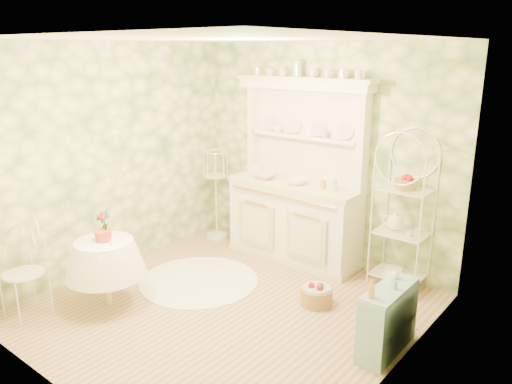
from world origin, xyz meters
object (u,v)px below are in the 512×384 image
Objects in this scene: kitchen_dresser at (295,172)px; floor_basket at (316,294)px; round_table at (106,270)px; cafe_chair at (23,269)px; bakers_rack at (403,207)px; side_shelf at (388,319)px; birdcage_stand at (216,191)px.

kitchen_dresser is 6.62× the size of floor_basket.
floor_basket is at bearing 38.78° from round_table.
cafe_chair is (-0.46, -0.64, 0.10)m from round_table.
kitchen_dresser is 2.50m from round_table.
floor_basket is at bearing 57.72° from cafe_chair.
kitchen_dresser is at bearing 69.88° from round_table.
bakers_rack is 5.51× the size of floor_basket.
kitchen_dresser is 3.15× the size of side_shelf.
cafe_chair is at bearing -89.93° from birdcage_stand.
round_table is at bearing -157.96° from side_shelf.
kitchen_dresser reaches higher than birdcage_stand.
bakers_rack is at bearing 62.10° from floor_basket.
cafe_chair reaches higher than side_shelf.
cafe_chair is (-3.11, -1.70, 0.19)m from side_shelf.
cafe_chair is at bearing -132.12° from bakers_rack.
side_shelf is at bearing -19.01° from floor_basket.
side_shelf is 0.92× the size of round_table.
side_shelf is at bearing 21.71° from round_table.
birdcage_stand is at bearing 160.22° from floor_basket.
side_shelf is 2.86m from round_table.
floor_basket is (2.18, -0.78, -0.58)m from birdcage_stand.
bakers_rack is at bearing 3.20° from birdcage_stand.
cafe_chair is at bearing -137.09° from floor_basket.
kitchen_dresser is 1.65× the size of birdcage_stand.
side_shelf is at bearing -70.59° from bakers_rack.
round_table is at bearing -110.12° from kitchen_dresser.
kitchen_dresser is 2.34m from side_shelf.
birdcage_stand is (-0.00, 2.81, 0.19)m from cafe_chair.
cafe_chair is 0.72× the size of birdcage_stand.
kitchen_dresser is 2.29× the size of cafe_chair.
kitchen_dresser reaches higher than bakers_rack.
birdcage_stand is at bearing -176.42° from kitchen_dresser.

